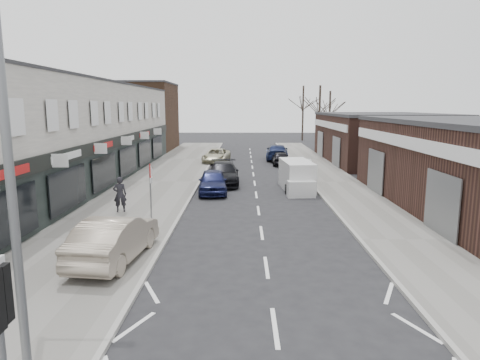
{
  "coord_description": "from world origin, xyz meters",
  "views": [
    {
      "loc": [
        -0.78,
        -7.82,
        5.42
      ],
      "look_at": [
        -0.92,
        8.4,
        2.6
      ],
      "focal_mm": 32.0,
      "sensor_mm": 36.0,
      "label": 1
    }
  ],
  "objects_px": {
    "warning_sign": "(151,175)",
    "white_van": "(297,176)",
    "street_lamp": "(18,155)",
    "sedan_on_pavement": "(115,238)",
    "pedestrian": "(120,194)",
    "parked_car_left_a": "(213,182)",
    "parked_car_left_c": "(216,156)",
    "parked_car_left_b": "(223,173)",
    "parked_car_right_b": "(280,158)",
    "parked_car_right_a": "(300,168)",
    "parked_car_right_c": "(277,152)"
  },
  "relations": [
    {
      "from": "white_van",
      "to": "sedan_on_pavement",
      "type": "distance_m",
      "value": 15.41
    },
    {
      "from": "pedestrian",
      "to": "parked_car_right_a",
      "type": "height_order",
      "value": "pedestrian"
    },
    {
      "from": "pedestrian",
      "to": "parked_car_right_b",
      "type": "height_order",
      "value": "pedestrian"
    },
    {
      "from": "sedan_on_pavement",
      "to": "warning_sign",
      "type": "bearing_deg",
      "value": -84.48
    },
    {
      "from": "pedestrian",
      "to": "parked_car_left_c",
      "type": "height_order",
      "value": "pedestrian"
    },
    {
      "from": "parked_car_right_a",
      "to": "parked_car_right_b",
      "type": "bearing_deg",
      "value": -79.75
    },
    {
      "from": "parked_car_left_c",
      "to": "parked_car_left_b",
      "type": "bearing_deg",
      "value": -78.55
    },
    {
      "from": "white_van",
      "to": "parked_car_left_b",
      "type": "bearing_deg",
      "value": 152.51
    },
    {
      "from": "street_lamp",
      "to": "pedestrian",
      "type": "bearing_deg",
      "value": 100.09
    },
    {
      "from": "parked_car_right_b",
      "to": "warning_sign",
      "type": "bearing_deg",
      "value": 68.71
    },
    {
      "from": "street_lamp",
      "to": "sedan_on_pavement",
      "type": "relative_size",
      "value": 1.68
    },
    {
      "from": "street_lamp",
      "to": "parked_car_left_b",
      "type": "relative_size",
      "value": 1.53
    },
    {
      "from": "parked_car_left_c",
      "to": "parked_car_right_c",
      "type": "bearing_deg",
      "value": 26.73
    },
    {
      "from": "sedan_on_pavement",
      "to": "pedestrian",
      "type": "height_order",
      "value": "pedestrian"
    },
    {
      "from": "parked_car_right_a",
      "to": "parked_car_right_c",
      "type": "relative_size",
      "value": 0.84
    },
    {
      "from": "sedan_on_pavement",
      "to": "parked_car_right_b",
      "type": "distance_m",
      "value": 26.32
    },
    {
      "from": "parked_car_left_c",
      "to": "parked_car_right_b",
      "type": "bearing_deg",
      "value": -8.91
    },
    {
      "from": "parked_car_left_a",
      "to": "parked_car_left_c",
      "type": "relative_size",
      "value": 0.88
    },
    {
      "from": "warning_sign",
      "to": "sedan_on_pavement",
      "type": "height_order",
      "value": "warning_sign"
    },
    {
      "from": "white_van",
      "to": "warning_sign",
      "type": "bearing_deg",
      "value": -140.4
    },
    {
      "from": "street_lamp",
      "to": "parked_car_right_a",
      "type": "relative_size",
      "value": 1.78
    },
    {
      "from": "warning_sign",
      "to": "parked_car_right_a",
      "type": "xyz_separation_m",
      "value": [
        8.66,
        12.32,
        -1.46
      ]
    },
    {
      "from": "parked_car_left_b",
      "to": "parked_car_right_b",
      "type": "bearing_deg",
      "value": 61.49
    },
    {
      "from": "street_lamp",
      "to": "sedan_on_pavement",
      "type": "bearing_deg",
      "value": 95.72
    },
    {
      "from": "pedestrian",
      "to": "parked_car_left_a",
      "type": "relative_size",
      "value": 0.42
    },
    {
      "from": "street_lamp",
      "to": "white_van",
      "type": "xyz_separation_m",
      "value": [
        7.21,
        20.38,
        -3.72
      ]
    },
    {
      "from": "warning_sign",
      "to": "sedan_on_pavement",
      "type": "bearing_deg",
      "value": -90.85
    },
    {
      "from": "pedestrian",
      "to": "parked_car_right_b",
      "type": "xyz_separation_m",
      "value": [
        9.64,
        18.28,
        -0.38
      ]
    },
    {
      "from": "warning_sign",
      "to": "pedestrian",
      "type": "xyz_separation_m",
      "value": [
        -1.85,
        1.19,
        -1.18
      ]
    },
    {
      "from": "parked_car_right_b",
      "to": "parked_car_left_a",
      "type": "bearing_deg",
      "value": 68.06
    },
    {
      "from": "warning_sign",
      "to": "white_van",
      "type": "xyz_separation_m",
      "value": [
        7.84,
        7.58,
        -1.31
      ]
    },
    {
      "from": "parked_car_right_b",
      "to": "parked_car_right_c",
      "type": "relative_size",
      "value": 0.7
    },
    {
      "from": "street_lamp",
      "to": "parked_car_left_b",
      "type": "distance_m",
      "value": 22.9
    },
    {
      "from": "parked_car_left_a",
      "to": "parked_car_right_c",
      "type": "distance_m",
      "value": 17.66
    },
    {
      "from": "street_lamp",
      "to": "parked_car_left_c",
      "type": "height_order",
      "value": "street_lamp"
    },
    {
      "from": "parked_car_left_a",
      "to": "parked_car_right_a",
      "type": "relative_size",
      "value": 0.96
    },
    {
      "from": "parked_car_left_a",
      "to": "parked_car_right_b",
      "type": "bearing_deg",
      "value": 63.99
    },
    {
      "from": "parked_car_right_b",
      "to": "parked_car_left_b",
      "type": "bearing_deg",
      "value": 64.32
    },
    {
      "from": "street_lamp",
      "to": "pedestrian",
      "type": "relative_size",
      "value": 4.44
    },
    {
      "from": "warning_sign",
      "to": "parked_car_left_b",
      "type": "xyz_separation_m",
      "value": [
        2.96,
        9.66,
        -1.44
      ]
    },
    {
      "from": "sedan_on_pavement",
      "to": "parked_car_left_b",
      "type": "bearing_deg",
      "value": -94.88
    },
    {
      "from": "parked_car_left_a",
      "to": "parked_car_right_a",
      "type": "xyz_separation_m",
      "value": [
        6.22,
        5.79,
        0.01
      ]
    },
    {
      "from": "pedestrian",
      "to": "parked_car_left_c",
      "type": "bearing_deg",
      "value": -116.67
    },
    {
      "from": "parked_car_right_a",
      "to": "parked_car_right_b",
      "type": "height_order",
      "value": "parked_car_right_a"
    },
    {
      "from": "parked_car_left_b",
      "to": "parked_car_right_b",
      "type": "relative_size",
      "value": 1.4
    },
    {
      "from": "warning_sign",
      "to": "parked_car_right_a",
      "type": "height_order",
      "value": "warning_sign"
    },
    {
      "from": "street_lamp",
      "to": "sedan_on_pavement",
      "type": "height_order",
      "value": "street_lamp"
    },
    {
      "from": "parked_car_left_a",
      "to": "parked_car_left_c",
      "type": "distance_m",
      "value": 14.5
    },
    {
      "from": "street_lamp",
      "to": "parked_car_left_a",
      "type": "bearing_deg",
      "value": 84.65
    },
    {
      "from": "parked_car_left_c",
      "to": "parked_car_right_a",
      "type": "height_order",
      "value": "parked_car_right_a"
    }
  ]
}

